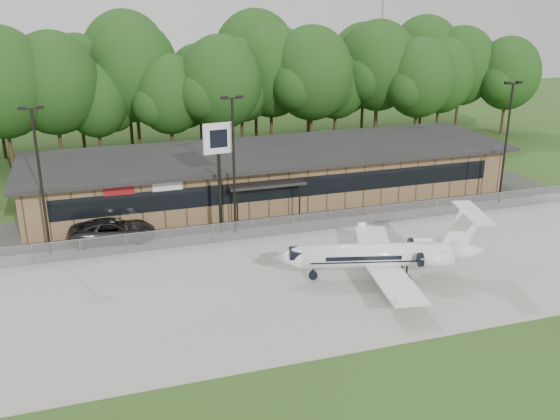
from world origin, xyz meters
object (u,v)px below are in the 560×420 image
object	(u,v)px
business_jet	(384,256)
suv	(113,230)
terminal	(270,173)
pole_sign	(218,150)

from	to	relation	value
business_jet	suv	size ratio (longest dim) A/B	2.22
terminal	suv	bearing A→B (deg)	-155.66
terminal	suv	distance (m)	15.12
suv	pole_sign	xyz separation A→B (m)	(7.71, -0.94, 5.53)
terminal	suv	world-z (taller)	terminal
business_jet	suv	xyz separation A→B (m)	(-15.66, 11.57, -0.77)
business_jet	pole_sign	xyz separation A→B (m)	(-7.95, 10.63, 4.76)
terminal	pole_sign	size ratio (longest dim) A/B	4.93
suv	pole_sign	bearing A→B (deg)	-92.89
suv	pole_sign	world-z (taller)	pole_sign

